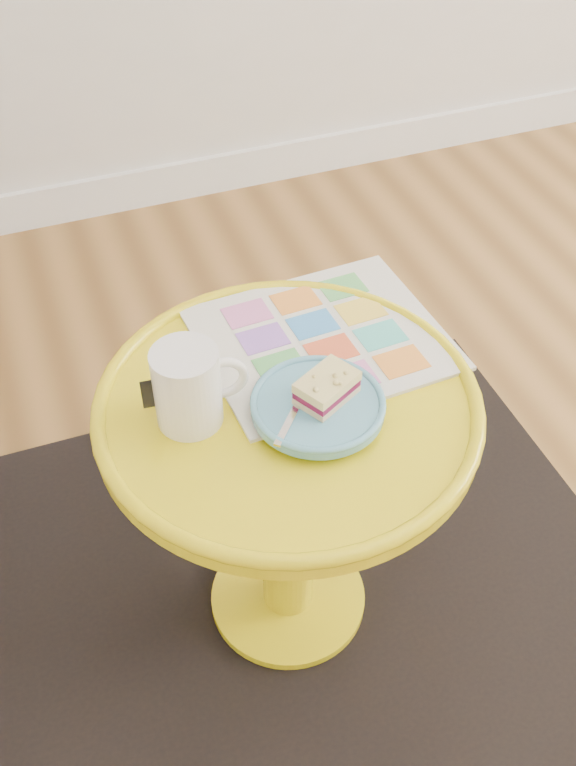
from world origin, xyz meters
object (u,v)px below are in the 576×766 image
object	(u,v)px
side_table	(288,470)
mug	(189,385)
plate	(318,406)
newspaper	(322,339)

from	to	relation	value
side_table	mug	xyz separation A→B (m)	(-0.14, 0.02, 0.22)
mug	plate	distance (m)	0.18
mug	side_table	bearing A→B (deg)	-1.76
side_table	newspaper	bearing A→B (deg)	48.30
side_table	plate	size ratio (longest dim) A/B	2.96
side_table	plate	xyz separation A→B (m)	(0.03, -0.04, 0.17)
mug	plate	size ratio (longest dim) A/B	0.70
side_table	plate	world-z (taller)	plate
side_table	newspaper	distance (m)	0.21
mug	plate	world-z (taller)	mug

